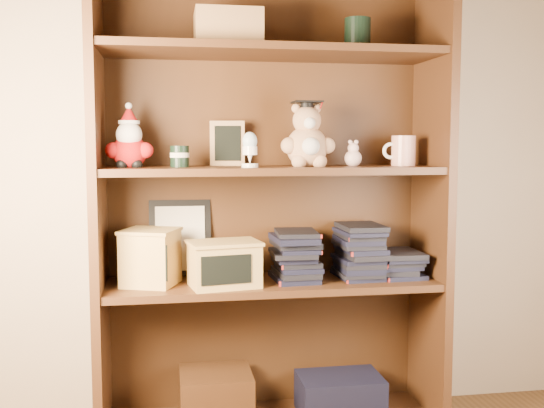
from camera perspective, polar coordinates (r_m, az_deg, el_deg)
The scene contains 16 objects.
bookcase at distance 2.26m, azimuth -0.27°, elevation -0.92°, with size 1.20×0.35×1.60m.
shelf_lower at distance 2.25m, azimuth 0.00°, elevation -7.19°, with size 1.14×0.33×0.02m.
shelf_upper at distance 2.20m, azimuth 0.00°, elevation 3.05°, with size 1.14×0.33×0.02m.
santa_plush at distance 2.16m, azimuth -12.67°, elevation 5.35°, with size 0.16×0.11×0.22m.
teachers_tin at distance 2.17m, azimuth -8.27°, elevation 4.27°, with size 0.06×0.06×0.07m.
chalkboard_plaque at distance 2.29m, azimuth -4.02°, elevation 5.38°, with size 0.12×0.08×0.16m.
egg_cup at distance 2.11m, azimuth -2.00°, elevation 5.01°, with size 0.06×0.06×0.12m.
grad_teddy_bear at distance 2.21m, azimuth 3.18°, elevation 5.67°, with size 0.19×0.16×0.23m.
pink_figurine at distance 2.26m, azimuth 7.28°, elevation 4.30°, with size 0.06×0.06×0.10m.
teacher_mug at distance 2.32m, azimuth 11.64°, elevation 4.70°, with size 0.12×0.09×0.11m.
certificate_frame at distance 2.33m, azimuth -8.23°, elevation -3.04°, with size 0.22×0.06×0.28m.
treats_box at distance 2.20m, azimuth -10.83°, elevation -4.67°, with size 0.22×0.22×0.19m.
pencils_box at distance 2.14m, azimuth -4.30°, elevation -5.34°, with size 0.26×0.20×0.15m.
book_stack_left at distance 2.24m, azimuth 2.07°, elevation -4.80°, with size 0.14×0.20×0.16m.
book_stack_mid at distance 2.30m, azimuth 7.91°, elevation -4.20°, with size 0.14×0.20×0.19m.
book_stack_right at distance 2.35m, azimuth 11.05°, elevation -5.22°, with size 0.14×0.20×0.10m.
Camera 1 is at (-0.45, -0.86, 1.03)m, focal length 42.00 mm.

